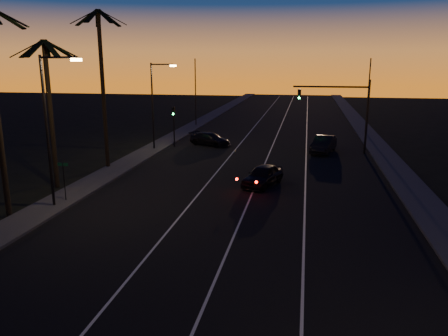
% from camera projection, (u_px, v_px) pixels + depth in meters
% --- Properties ---
extents(road, '(20.00, 170.00, 0.01)m').
position_uv_depth(road, '(254.00, 175.00, 34.13)').
color(road, black).
rests_on(road, ground).
extents(sidewalk_left, '(2.40, 170.00, 0.16)m').
position_uv_depth(sidewalk_left, '(119.00, 168.00, 36.13)').
color(sidewalk_left, '#333331').
rests_on(sidewalk_left, ground).
extents(sidewalk_right, '(2.40, 170.00, 0.16)m').
position_uv_depth(sidewalk_right, '(405.00, 181.00, 32.09)').
color(sidewalk_right, '#333331').
rests_on(sidewalk_right, ground).
extents(lane_stripe_left, '(0.12, 160.00, 0.01)m').
position_uv_depth(lane_stripe_left, '(216.00, 173.00, 34.66)').
color(lane_stripe_left, silver).
rests_on(lane_stripe_left, road).
extents(lane_stripe_mid, '(0.12, 160.00, 0.01)m').
position_uv_depth(lane_stripe_mid, '(260.00, 175.00, 34.03)').
color(lane_stripe_mid, silver).
rests_on(lane_stripe_mid, road).
extents(lane_stripe_right, '(0.12, 160.00, 0.01)m').
position_uv_depth(lane_stripe_right, '(306.00, 177.00, 33.40)').
color(lane_stripe_right, silver).
rests_on(lane_stripe_right, road).
extents(palm_mid, '(4.25, 4.16, 10.03)m').
position_uv_depth(palm_mid, '(49.00, 98.00, 29.29)').
color(palm_mid, black).
rests_on(palm_mid, ground).
extents(palm_far, '(4.25, 4.16, 12.53)m').
position_uv_depth(palm_far, '(102.00, 75.00, 34.51)').
color(palm_far, black).
rests_on(palm_far, ground).
extents(streetlight_left_near, '(2.55, 0.26, 9.00)m').
position_uv_depth(streetlight_left_near, '(51.00, 120.00, 25.24)').
color(streetlight_left_near, black).
rests_on(streetlight_left_near, ground).
extents(streetlight_left_far, '(2.55, 0.26, 8.50)m').
position_uv_depth(streetlight_left_far, '(155.00, 99.00, 42.48)').
color(streetlight_left_far, black).
rests_on(streetlight_left_far, ground).
extents(street_sign, '(0.70, 0.06, 2.60)m').
position_uv_depth(street_sign, '(64.00, 177.00, 27.09)').
color(street_sign, black).
rests_on(street_sign, ground).
extents(signal_mast, '(7.10, 0.41, 7.00)m').
position_uv_depth(signal_mast, '(342.00, 103.00, 41.24)').
color(signal_mast, black).
rests_on(signal_mast, ground).
extents(signal_post, '(0.28, 0.37, 4.20)m').
position_uv_depth(signal_post, '(174.00, 119.00, 44.68)').
color(signal_post, black).
rests_on(signal_post, ground).
extents(far_pole_left, '(0.14, 0.14, 9.00)m').
position_uv_depth(far_pole_left, '(196.00, 93.00, 58.90)').
color(far_pole_left, black).
rests_on(far_pole_left, ground).
extents(far_pole_right, '(0.14, 0.14, 9.00)m').
position_uv_depth(far_pole_right, '(368.00, 97.00, 52.08)').
color(far_pole_right, black).
rests_on(far_pole_right, ground).
extents(lead_car, '(3.15, 5.04, 1.46)m').
position_uv_depth(lead_car, '(263.00, 175.00, 31.01)').
color(lead_car, black).
rests_on(lead_car, road).
extents(right_car, '(2.78, 5.09, 1.59)m').
position_uv_depth(right_car, '(324.00, 144.00, 42.29)').
color(right_car, black).
rests_on(right_car, road).
extents(cross_car, '(4.93, 3.56, 1.33)m').
position_uv_depth(cross_car, '(210.00, 139.00, 45.88)').
color(cross_car, black).
rests_on(cross_car, road).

